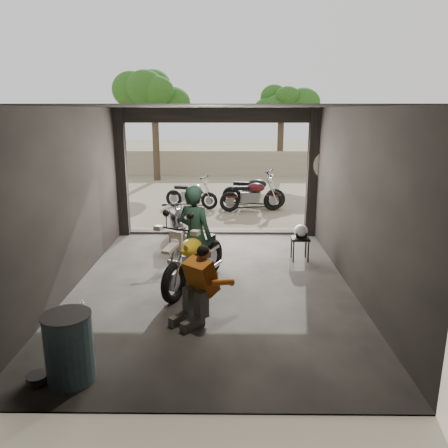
{
  "coord_description": "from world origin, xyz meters",
  "views": [
    {
      "loc": [
        0.3,
        -7.48,
        3.15
      ],
      "look_at": [
        0.21,
        0.6,
        1.03
      ],
      "focal_mm": 35.0,
      "sensor_mm": 36.0,
      "label": 1
    }
  ],
  "objects_px": {
    "main_bike": "(194,254)",
    "oil_drum": "(69,349)",
    "outside_bike_b": "(252,193)",
    "stool": "(300,241)",
    "outside_bike_c": "(253,189)",
    "left_bike": "(176,222)",
    "outside_bike_a": "(191,192)",
    "mechanic": "(195,287)",
    "helmet": "(301,231)",
    "sign_post": "(327,180)",
    "rider": "(195,236)"
  },
  "relations": [
    {
      "from": "mechanic",
      "to": "outside_bike_c",
      "type": "bearing_deg",
      "value": 121.79
    },
    {
      "from": "main_bike",
      "to": "outside_bike_b",
      "type": "relative_size",
      "value": 1.08
    },
    {
      "from": "outside_bike_c",
      "to": "oil_drum",
      "type": "xyz_separation_m",
      "value": [
        -2.68,
        -9.62,
        -0.19
      ]
    },
    {
      "from": "outside_bike_a",
      "to": "outside_bike_c",
      "type": "distance_m",
      "value": 2.04
    },
    {
      "from": "left_bike",
      "to": "rider",
      "type": "bearing_deg",
      "value": -89.37
    },
    {
      "from": "outside_bike_c",
      "to": "mechanic",
      "type": "xyz_separation_m",
      "value": [
        -1.31,
        -8.11,
        -0.05
      ]
    },
    {
      "from": "mechanic",
      "to": "sign_post",
      "type": "xyz_separation_m",
      "value": [
        2.94,
        4.68,
        0.89
      ]
    },
    {
      "from": "left_bike",
      "to": "stool",
      "type": "xyz_separation_m",
      "value": [
        2.77,
        -1.15,
        -0.11
      ]
    },
    {
      "from": "left_bike",
      "to": "outside_bike_a",
      "type": "xyz_separation_m",
      "value": [
        0.02,
        4.01,
        -0.02
      ]
    },
    {
      "from": "outside_bike_b",
      "to": "mechanic",
      "type": "xyz_separation_m",
      "value": [
        -1.23,
        -7.56,
        -0.02
      ]
    },
    {
      "from": "outside_bike_b",
      "to": "mechanic",
      "type": "bearing_deg",
      "value": 163.0
    },
    {
      "from": "outside_bike_b",
      "to": "outside_bike_c",
      "type": "relative_size",
      "value": 0.96
    },
    {
      "from": "left_bike",
      "to": "helmet",
      "type": "distance_m",
      "value": 3.0
    },
    {
      "from": "main_bike",
      "to": "oil_drum",
      "type": "xyz_separation_m",
      "value": [
        -1.25,
        -2.88,
        -0.21
      ]
    },
    {
      "from": "left_bike",
      "to": "outside_bike_b",
      "type": "height_order",
      "value": "outside_bike_b"
    },
    {
      "from": "left_bike",
      "to": "mechanic",
      "type": "distance_m",
      "value": 4.05
    },
    {
      "from": "outside_bike_a",
      "to": "outside_bike_b",
      "type": "relative_size",
      "value": 0.89
    },
    {
      "from": "main_bike",
      "to": "oil_drum",
      "type": "bearing_deg",
      "value": -89.05
    },
    {
      "from": "mechanic",
      "to": "left_bike",
      "type": "bearing_deg",
      "value": 141.56
    },
    {
      "from": "stool",
      "to": "left_bike",
      "type": "bearing_deg",
      "value": 157.41
    },
    {
      "from": "outside_bike_a",
      "to": "mechanic",
      "type": "height_order",
      "value": "mechanic"
    },
    {
      "from": "left_bike",
      "to": "mechanic",
      "type": "relative_size",
      "value": 1.43
    },
    {
      "from": "helmet",
      "to": "oil_drum",
      "type": "xyz_separation_m",
      "value": [
        -3.4,
        -4.36,
        -0.23
      ]
    },
    {
      "from": "main_bike",
      "to": "left_bike",
      "type": "height_order",
      "value": "main_bike"
    },
    {
      "from": "left_bike",
      "to": "oil_drum",
      "type": "height_order",
      "value": "left_bike"
    },
    {
      "from": "left_bike",
      "to": "stool",
      "type": "distance_m",
      "value": 3.0
    },
    {
      "from": "outside_bike_c",
      "to": "oil_drum",
      "type": "height_order",
      "value": "outside_bike_c"
    },
    {
      "from": "main_bike",
      "to": "helmet",
      "type": "distance_m",
      "value": 2.61
    },
    {
      "from": "main_bike",
      "to": "rider",
      "type": "distance_m",
      "value": 0.32
    },
    {
      "from": "left_bike",
      "to": "outside_bike_b",
      "type": "distance_m",
      "value": 4.09
    },
    {
      "from": "main_bike",
      "to": "outside_bike_a",
      "type": "distance_m",
      "value": 6.65
    },
    {
      "from": "rider",
      "to": "stool",
      "type": "bearing_deg",
      "value": -117.92
    },
    {
      "from": "rider",
      "to": "mechanic",
      "type": "xyz_separation_m",
      "value": [
        0.11,
        -1.48,
        -0.36
      ]
    },
    {
      "from": "left_bike",
      "to": "rider",
      "type": "xyz_separation_m",
      "value": [
        0.64,
        -2.5,
        0.38
      ]
    },
    {
      "from": "rider",
      "to": "oil_drum",
      "type": "height_order",
      "value": "rider"
    },
    {
      "from": "main_bike",
      "to": "mechanic",
      "type": "distance_m",
      "value": 1.38
    },
    {
      "from": "main_bike",
      "to": "outside_bike_c",
      "type": "bearing_deg",
      "value": 102.58
    },
    {
      "from": "outside_bike_b",
      "to": "oil_drum",
      "type": "distance_m",
      "value": 9.44
    },
    {
      "from": "main_bike",
      "to": "left_bike",
      "type": "xyz_separation_m",
      "value": [
        -0.63,
        2.61,
        -0.08
      ]
    },
    {
      "from": "outside_bike_a",
      "to": "sign_post",
      "type": "height_order",
      "value": "sign_post"
    },
    {
      "from": "main_bike",
      "to": "stool",
      "type": "relative_size",
      "value": 3.68
    },
    {
      "from": "outside_bike_b",
      "to": "oil_drum",
      "type": "height_order",
      "value": "outside_bike_b"
    },
    {
      "from": "rider",
      "to": "helmet",
      "type": "bearing_deg",
      "value": -117.61
    },
    {
      "from": "helmet",
      "to": "rider",
      "type": "bearing_deg",
      "value": -137.19
    },
    {
      "from": "helmet",
      "to": "outside_bike_b",
      "type": "bearing_deg",
      "value": 109.79
    },
    {
      "from": "stool",
      "to": "helmet",
      "type": "height_order",
      "value": "helmet"
    },
    {
      "from": "main_bike",
      "to": "rider",
      "type": "bearing_deg",
      "value": 110.24
    },
    {
      "from": "helmet",
      "to": "oil_drum",
      "type": "bearing_deg",
      "value": -117.79
    },
    {
      "from": "main_bike",
      "to": "sign_post",
      "type": "bearing_deg",
      "value": 71.71
    },
    {
      "from": "outside_bike_a",
      "to": "oil_drum",
      "type": "relative_size",
      "value": 1.83
    }
  ]
}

